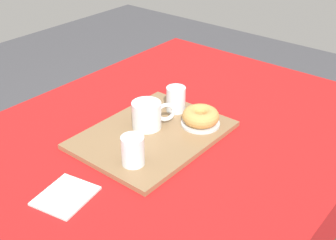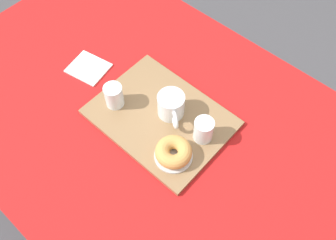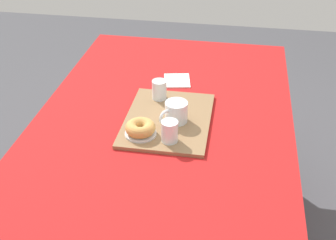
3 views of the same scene
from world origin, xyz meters
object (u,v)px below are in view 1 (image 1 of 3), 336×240
at_px(donut_plate_left, 200,123).
at_px(sugar_donut_left, 201,116).
at_px(dining_table, 148,169).
at_px(paper_napkin, 66,196).
at_px(tea_mug_left, 147,116).
at_px(water_glass_near, 133,151).
at_px(water_glass_far, 176,100).
at_px(serving_tray, 153,135).

height_order(donut_plate_left, sugar_donut_left, sugar_donut_left).
xyz_separation_m(dining_table, paper_napkin, (-0.28, 0.01, 0.08)).
relative_size(tea_mug_left, sugar_donut_left, 1.06).
bearing_deg(water_glass_near, sugar_donut_left, -3.99).
xyz_separation_m(tea_mug_left, water_glass_far, (0.13, -0.00, -0.00)).
bearing_deg(dining_table, sugar_donut_left, -18.41).
bearing_deg(serving_tray, water_glass_far, 11.88).
bearing_deg(donut_plate_left, serving_tray, 147.53).
xyz_separation_m(dining_table, serving_tray, (0.05, 0.02, 0.09)).
bearing_deg(water_glass_near, donut_plate_left, -3.99).
xyz_separation_m(dining_table, donut_plate_left, (0.18, -0.06, 0.10)).
relative_size(serving_tray, water_glass_near, 5.35).
height_order(dining_table, donut_plate_left, donut_plate_left).
relative_size(water_glass_near, paper_napkin, 0.61).
bearing_deg(tea_mug_left, donut_plate_left, -45.80).
height_order(tea_mug_left, water_glass_near, same).
relative_size(serving_tray, donut_plate_left, 3.69).
bearing_deg(tea_mug_left, dining_table, -140.14).
distance_m(water_glass_near, sugar_donut_left, 0.27).
bearing_deg(water_glass_near, paper_napkin, 166.43).
bearing_deg(water_glass_near, serving_tray, 22.73).
height_order(dining_table, paper_napkin, paper_napkin).
xyz_separation_m(water_glass_far, donut_plate_left, (-0.02, -0.11, -0.03)).
relative_size(serving_tray, water_glass_far, 5.35).
distance_m(dining_table, tea_mug_left, 0.16).
height_order(serving_tray, water_glass_near, water_glass_near).
distance_m(tea_mug_left, water_glass_near, 0.19).
bearing_deg(tea_mug_left, water_glass_near, -149.86).
distance_m(tea_mug_left, paper_napkin, 0.36).
relative_size(dining_table, serving_tray, 3.56).
bearing_deg(dining_table, paper_napkin, 178.79).
bearing_deg(sugar_donut_left, serving_tray, 147.53).
xyz_separation_m(donut_plate_left, sugar_donut_left, (0.00, 0.00, 0.03)).
bearing_deg(paper_napkin, sugar_donut_left, -7.97).
bearing_deg(water_glass_far, serving_tray, -168.12).
height_order(tea_mug_left, sugar_donut_left, tea_mug_left).
bearing_deg(dining_table, water_glass_near, -157.79).
bearing_deg(serving_tray, donut_plate_left, -32.47).
bearing_deg(paper_napkin, tea_mug_left, 7.91).
xyz_separation_m(tea_mug_left, donut_plate_left, (0.11, -0.11, -0.03)).
height_order(dining_table, water_glass_near, water_glass_near).
height_order(water_glass_near, water_glass_far, same).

